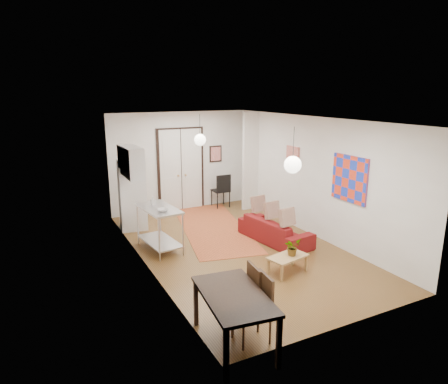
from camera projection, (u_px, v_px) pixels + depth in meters
name	position (u px, v px, depth m)	size (l,w,h in m)	color
floor	(236.00, 247.00, 9.13)	(7.00, 7.00, 0.00)	brown
ceiling	(237.00, 119.00, 8.41)	(4.20, 7.00, 0.02)	white
wall_back	(180.00, 161.00, 11.80)	(4.20, 0.02, 2.90)	white
wall_front	(353.00, 236.00, 5.74)	(4.20, 0.02, 2.90)	white
wall_left	(143.00, 197.00, 7.86)	(0.02, 7.00, 2.90)	white
wall_right	(313.00, 177.00, 9.69)	(0.02, 7.00, 2.90)	white
double_doors	(181.00, 170.00, 11.82)	(1.44, 0.06, 2.50)	silver
stub_partition	(250.00, 162.00, 11.79)	(0.50, 0.10, 2.90)	white
wall_cabinet	(132.00, 162.00, 9.12)	(0.35, 1.00, 0.70)	silver
painting_popart	(350.00, 179.00, 8.55)	(0.05, 1.00, 1.00)	red
painting_abstract	(293.00, 158.00, 10.28)	(0.05, 0.50, 0.60)	beige
poster_back	(216.00, 154.00, 12.24)	(0.40, 0.03, 0.50)	red
print_left	(120.00, 157.00, 9.48)	(0.03, 0.44, 0.54)	brown
pendant_back	(200.00, 140.00, 10.31)	(0.30, 0.30, 0.80)	white
pendant_front	(293.00, 165.00, 6.84)	(0.30, 0.30, 0.80)	white
kilim_rug	(213.00, 227.00, 10.45)	(1.54, 4.10, 0.01)	#C05430
sofa	(275.00, 230.00, 9.45)	(1.93, 0.76, 0.56)	maroon
coffee_table	(288.00, 258.00, 7.80)	(0.87, 0.60, 0.35)	tan
potted_plant	(292.00, 247.00, 7.79)	(0.27, 0.31, 0.34)	#2C632F
kitchen_counter	(159.00, 222.00, 8.88)	(0.78, 1.34, 0.98)	#BABCBF
bowl	(163.00, 210.00, 8.53)	(0.23, 0.23, 0.06)	beige
soap_bottle	(153.00, 201.00, 8.96)	(0.09, 0.09, 0.20)	teal
fridge	(132.00, 194.00, 10.20)	(0.65, 0.65, 1.85)	white
dining_table	(234.00, 300.00, 5.47)	(0.98, 1.51, 0.79)	black
dining_chair_near	(237.00, 291.00, 5.99)	(0.52, 0.69, 0.98)	#382212
dining_chair_far	(248.00, 301.00, 5.71)	(0.52, 0.69, 0.98)	#382212
black_side_chair	(219.00, 187.00, 12.30)	(0.47, 0.47, 1.03)	black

